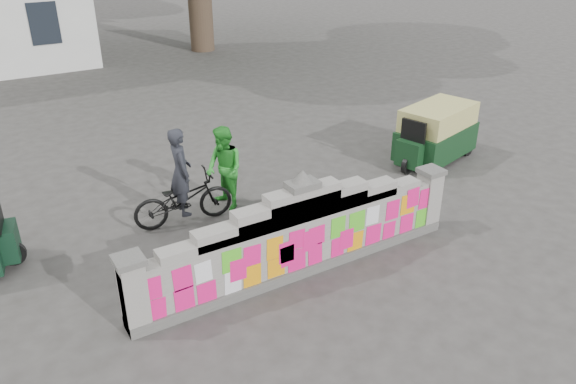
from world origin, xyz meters
name	(u,v)px	position (x,y,z in m)	size (l,w,h in m)	color
ground	(301,271)	(0.00, 0.00, 0.00)	(100.00, 100.00, 0.00)	#383533
parapet_wall	(302,236)	(0.00, -0.01, 0.75)	(6.48, 0.44, 2.01)	#4C4C49
cyclist_bike	(183,199)	(-1.11, 2.80, 0.54)	(0.72, 2.07, 1.09)	black
cyclist_rider	(182,183)	(-1.11, 2.80, 0.92)	(0.67, 0.44, 1.84)	#22242B
pedestrian	(224,169)	(-0.06, 2.97, 0.92)	(0.90, 0.70, 1.85)	green
rickshaw_right	(435,133)	(5.73, 2.54, 0.75)	(2.71, 1.76, 1.45)	black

